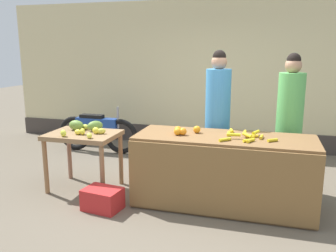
{
  "coord_description": "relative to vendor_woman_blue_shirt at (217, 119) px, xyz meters",
  "views": [
    {
      "loc": [
        0.86,
        -4.13,
        1.89
      ],
      "look_at": [
        -0.36,
        0.15,
        0.92
      ],
      "focal_mm": 37.81,
      "sensor_mm": 36.0,
      "label": 1
    }
  ],
  "objects": [
    {
      "name": "mango_papaya_pile",
      "position": [
        -1.71,
        -0.57,
        -0.1
      ],
      "size": [
        0.62,
        0.59,
        0.14
      ],
      "color": "#DADD45",
      "rests_on": "side_table_wooden"
    },
    {
      "name": "parked_motorcycle",
      "position": [
        -2.38,
        1.04,
        -0.55
      ],
      "size": [
        1.6,
        0.18,
        0.88
      ],
      "color": "black",
      "rests_on": "ground"
    },
    {
      "name": "produce_crate",
      "position": [
        -1.19,
        -1.18,
        -0.82
      ],
      "size": [
        0.48,
        0.38,
        0.26
      ],
      "primitive_type": "cube",
      "rotation": [
        0.0,
        0.0,
        -0.14
      ],
      "color": "red",
      "rests_on": "ground"
    },
    {
      "name": "ground_plane",
      "position": [
        -0.21,
        -0.64,
        -0.95
      ],
      "size": [
        24.0,
        24.0,
        0.0
      ],
      "primitive_type": "plane",
      "color": "#665B4C"
    },
    {
      "name": "side_table_wooden",
      "position": [
        -1.72,
        -0.64,
        -0.28
      ],
      "size": [
        0.92,
        0.69,
        0.79
      ],
      "color": "olive",
      "rests_on": "ground"
    },
    {
      "name": "banana_bunch_pile",
      "position": [
        0.43,
        -0.67,
        -0.05
      ],
      "size": [
        0.65,
        0.6,
        0.07
      ],
      "color": "gold",
      "rests_on": "fruit_stall_counter"
    },
    {
      "name": "produce_sack",
      "position": [
        -1.01,
        -0.01,
        -0.7
      ],
      "size": [
        0.32,
        0.37,
        0.51
      ],
      "primitive_type": "ellipsoid",
      "rotation": [
        0.0,
        0.0,
        1.62
      ],
      "color": "maroon",
      "rests_on": "ground"
    },
    {
      "name": "orange_pile",
      "position": [
        -0.32,
        -0.67,
        -0.03
      ],
      "size": [
        0.31,
        0.27,
        0.09
      ],
      "color": "orange",
      "rests_on": "fruit_stall_counter"
    },
    {
      "name": "market_wall_back",
      "position": [
        -0.21,
        2.1,
        0.42
      ],
      "size": [
        8.95,
        0.23,
        2.81
      ],
      "color": "beige",
      "rests_on": "ground"
    },
    {
      "name": "fruit_stall_counter",
      "position": [
        0.18,
        -0.66,
        -0.52
      ],
      "size": [
        2.14,
        0.81,
        0.87
      ],
      "color": "brown",
      "rests_on": "ground"
    },
    {
      "name": "vendor_woman_green_shirt",
      "position": [
        0.94,
        0.05,
        -0.02
      ],
      "size": [
        0.34,
        0.34,
        1.85
      ],
      "color": "#33333D",
      "rests_on": "ground"
    },
    {
      "name": "vendor_woman_blue_shirt",
      "position": [
        0.0,
        0.0,
        0.0
      ],
      "size": [
        0.34,
        0.34,
        1.88
      ],
      "color": "#33333D",
      "rests_on": "ground"
    }
  ]
}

